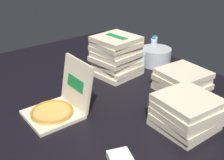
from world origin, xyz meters
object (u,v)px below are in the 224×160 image
Objects in this scene: pizza_stack_right_far at (116,56)px; water_bottle_0 at (154,46)px; open_pizza_box at (59,104)px; water_bottle_1 at (153,48)px; pizza_stack_center_near at (186,113)px; pizza_stack_left_near at (182,81)px; water_bottle_2 at (142,63)px; ice_bucket at (156,56)px; napkin_pile at (120,159)px.

pizza_stack_right_far is 1.93× the size of water_bottle_0.
open_pizza_box is 1.04× the size of pizza_stack_right_far.
water_bottle_1 is at bearing 106.02° from open_pizza_box.
water_bottle_0 is (-1.15, 0.86, -0.01)m from pizza_stack_center_near.
pizza_stack_right_far reaches higher than water_bottle_1.
pizza_stack_center_near is 1.00× the size of pizza_stack_left_near.
water_bottle_1 is at bearing 144.34° from pizza_stack_center_near.
pizza_stack_left_near is at bearing 132.20° from pizza_stack_center_near.
water_bottle_0 is at bearing 150.10° from pizza_stack_left_near.
pizza_stack_left_near is at bearing -29.90° from water_bottle_0.
pizza_stack_center_near is at bearing -24.39° from water_bottle_2.
pizza_stack_right_far is at bearing -97.36° from ice_bucket.
water_bottle_1 is (-0.10, 0.62, -0.08)m from pizza_stack_right_far.
pizza_stack_right_far is at bearing -77.96° from water_bottle_0.
pizza_stack_right_far is at bearing 170.25° from pizza_stack_center_near.
open_pizza_box reaches higher than pizza_stack_center_near.
open_pizza_box is 0.93m from pizza_stack_center_near.
pizza_stack_center_near reaches higher than water_bottle_1.
water_bottle_0 and water_bottle_2 have the same top height.
water_bottle_1 is 1.70× the size of napkin_pile.
water_bottle_0 is at bearing 124.54° from water_bottle_1.
pizza_stack_left_near is at bearing 110.06° from napkin_pile.
pizza_stack_left_near is 0.83m from water_bottle_1.
open_pizza_box reaches higher than ice_bucket.
water_bottle_2 is at bearing -59.48° from water_bottle_1.
ice_bucket is 1.42× the size of water_bottle_2.
pizza_stack_right_far is 1.37× the size of ice_bucket.
water_bottle_0 is (-0.45, 1.47, 0.03)m from open_pizza_box.
open_pizza_box is at bearing -177.64° from napkin_pile.
water_bottle_2 is (-0.17, 1.01, 0.03)m from open_pizza_box.
pizza_stack_right_far reaches higher than ice_bucket.
open_pizza_box reaches higher than water_bottle_0.
pizza_stack_left_near is at bearing 1.84° from water_bottle_2.
ice_bucket is at bearing 82.64° from pizza_stack_right_far.
water_bottle_0 reaches higher than napkin_pile.
water_bottle_2 reaches higher than napkin_pile.
ice_bucket is at bearing 144.72° from pizza_stack_center_near.
open_pizza_box is at bearing -68.95° from pizza_stack_right_far.
water_bottle_1 reaches higher than pizza_stack_left_near.
pizza_stack_center_near is 1.36m from water_bottle_1.
water_bottle_0 is (-0.21, 0.19, 0.02)m from ice_bucket.
open_pizza_box reaches higher than napkin_pile.
water_bottle_2 is (0.13, 0.22, -0.08)m from pizza_stack_right_far.
open_pizza_box is 1.08m from pizza_stack_left_near.
pizza_stack_right_far reaches higher than water_bottle_0.
pizza_stack_center_near is 0.95× the size of pizza_stack_right_far.
pizza_stack_left_near is 0.95× the size of pizza_stack_right_far.
open_pizza_box reaches higher than water_bottle_2.
pizza_stack_center_near is 1.15m from ice_bucket.
napkin_pile is (-0.01, -0.58, -0.10)m from pizza_stack_center_near.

